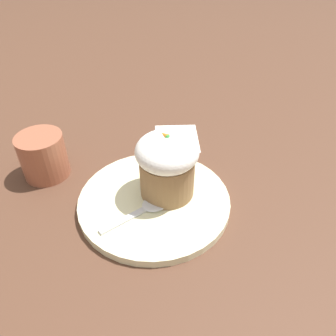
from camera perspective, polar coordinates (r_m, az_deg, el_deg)
ground_plane at (r=0.55m, az=-2.39°, el=-6.25°), size 4.00×4.00×0.00m
dessert_plate at (r=0.54m, az=-2.41°, el=-5.73°), size 0.25×0.25×0.01m
carrot_cake at (r=0.51m, az=-0.00°, el=0.55°), size 0.10×0.10×0.11m
spoon at (r=0.52m, az=-3.32°, el=-6.70°), size 0.04×0.12×0.01m
coffee_cup at (r=0.63m, az=-20.96°, el=2.10°), size 0.11×0.08×0.08m
paper_napkin at (r=0.70m, az=1.52°, el=5.19°), size 0.14×0.13×0.00m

